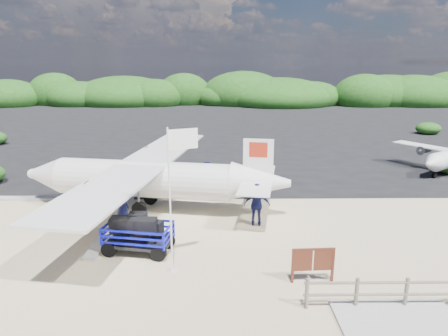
# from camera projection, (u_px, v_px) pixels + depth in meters

# --- Properties ---
(ground) EXTENTS (160.00, 160.00, 0.00)m
(ground) POSITION_uv_depth(u_px,v_px,m) (210.00, 238.00, 16.88)
(ground) COLOR beige
(asphalt_apron) EXTENTS (90.00, 50.00, 0.04)m
(asphalt_apron) POSITION_uv_depth(u_px,v_px,m) (216.00, 127.00, 45.87)
(asphalt_apron) COLOR #B2B2B2
(asphalt_apron) RESTS_ON ground
(lagoon) EXTENTS (9.00, 7.00, 0.40)m
(lagoon) POSITION_uv_depth(u_px,v_px,m) (14.00, 225.00, 18.22)
(lagoon) COLOR #B2B2B2
(lagoon) RESTS_ON ground
(walkway_pad) EXTENTS (3.50, 2.50, 0.10)m
(walkway_pad) POSITION_uv_depth(u_px,v_px,m) (402.00, 329.00, 11.14)
(walkway_pad) COLOR #B2B2B2
(walkway_pad) RESTS_ON ground
(vegetation_band) EXTENTS (124.00, 8.00, 4.40)m
(vegetation_band) POSITION_uv_depth(u_px,v_px,m) (217.00, 105.00, 70.03)
(vegetation_band) COLOR #B2B2B2
(vegetation_band) RESTS_ON ground
(fence) EXTENTS (6.40, 2.00, 1.10)m
(fence) POSITION_uv_depth(u_px,v_px,m) (404.00, 307.00, 12.12)
(fence) COLOR #B2B2B2
(fence) RESTS_ON ground
(baggage_cart) EXTENTS (3.01, 2.06, 1.38)m
(baggage_cart) POSITION_uv_depth(u_px,v_px,m) (139.00, 252.00, 15.65)
(baggage_cart) COLOR #0E13D3
(baggage_cart) RESTS_ON ground
(flagpole) EXTENTS (1.12, 0.79, 5.18)m
(flagpole) POSITION_uv_depth(u_px,v_px,m) (173.00, 271.00, 14.24)
(flagpole) COLOR white
(flagpole) RESTS_ON ground
(signboard) EXTENTS (1.55, 0.22, 1.27)m
(signboard) POSITION_uv_depth(u_px,v_px,m) (312.00, 282.00, 13.53)
(signboard) COLOR #5A2919
(signboard) RESTS_ON ground
(crew_a) EXTENTS (0.79, 0.67, 1.83)m
(crew_a) POSITION_uv_depth(u_px,v_px,m) (122.00, 207.00, 17.90)
(crew_a) COLOR #121647
(crew_a) RESTS_ON ground
(crew_b) EXTENTS (0.93, 0.73, 1.88)m
(crew_b) POSITION_uv_depth(u_px,v_px,m) (206.00, 178.00, 22.36)
(crew_b) COLOR #121647
(crew_b) RESTS_ON ground
(crew_c) EXTENTS (1.21, 0.62, 1.98)m
(crew_c) POSITION_uv_depth(u_px,v_px,m) (257.00, 205.00, 18.01)
(crew_c) COLOR #121647
(crew_c) RESTS_ON ground
(aircraft_large) EXTENTS (18.68, 18.68, 4.83)m
(aircraft_large) POSITION_uv_depth(u_px,v_px,m) (406.00, 142.00, 37.11)
(aircraft_large) COLOR #B2B2B2
(aircraft_large) RESTS_ON ground
(aircraft_small) EXTENTS (9.16, 9.16, 2.37)m
(aircraft_small) POSITION_uv_depth(u_px,v_px,m) (145.00, 127.00, 46.04)
(aircraft_small) COLOR #B2B2B2
(aircraft_small) RESTS_ON ground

